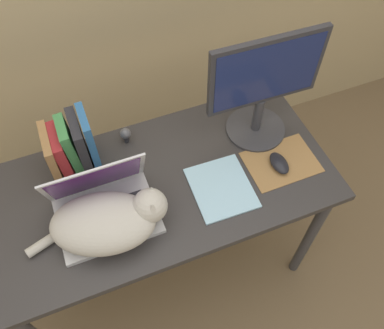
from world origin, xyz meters
TOP-DOWN VIEW (x-y plane):
  - ground_plane at (0.00, 0.00)m, footprint 12.00×12.00m
  - desk at (0.00, 0.30)m, footprint 1.25×0.60m
  - laptop at (-0.20, 0.26)m, footprint 0.33×0.25m
  - cat at (-0.21, 0.18)m, footprint 0.47×0.31m
  - external_monitor at (0.43, 0.40)m, footprint 0.42×0.23m
  - mousepad at (0.45, 0.22)m, footprint 0.26×0.19m
  - computer_mouse at (0.43, 0.21)m, footprint 0.06×0.10m
  - book_row at (-0.25, 0.49)m, footprint 0.17×0.16m
  - notepad at (0.20, 0.20)m, footprint 0.21×0.24m
  - webcam at (-0.05, 0.53)m, footprint 0.04×0.04m

SIDE VIEW (x-z plane):
  - ground_plane at x=0.00m, z-range 0.00..0.00m
  - desk at x=0.00m, z-range 0.28..1.03m
  - mousepad at x=0.45m, z-range 0.75..0.75m
  - notepad at x=0.20m, z-range 0.75..0.75m
  - computer_mouse at x=0.43m, z-range 0.75..0.78m
  - webcam at x=-0.05m, z-range 0.75..0.82m
  - laptop at x=-0.20m, z-range 0.67..0.92m
  - cat at x=-0.21m, z-range 0.74..0.90m
  - book_row at x=-0.25m, z-range 0.73..0.97m
  - external_monitor at x=0.43m, z-range 0.76..1.20m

